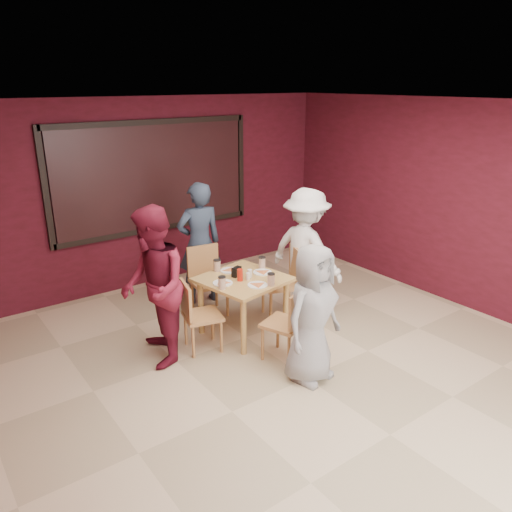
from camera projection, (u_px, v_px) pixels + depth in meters
floor at (307, 378)px, 5.32m from camera, size 7.00×7.00×0.00m
window_blinds at (155, 177)px, 7.39m from camera, size 3.00×0.02×1.50m
dining_table at (243, 285)px, 6.09m from camera, size 1.08×1.08×0.89m
chair_front at (289, 320)px, 5.53m from camera, size 0.54×0.54×0.87m
chair_back at (207, 276)px, 6.70m from camera, size 0.50×0.50×0.92m
chair_left at (196, 312)px, 5.74m from camera, size 0.50×0.50×0.86m
chair_right at (287, 279)px, 6.56m from camera, size 0.60×0.60×0.95m
diner_front at (312, 314)px, 5.10m from camera, size 0.80×0.60×1.49m
diner_back at (199, 244)px, 6.92m from camera, size 0.70×0.52×1.73m
diner_left at (153, 287)px, 5.38m from camera, size 0.91×1.03×1.79m
diner_right at (306, 251)px, 6.65m from camera, size 0.83×1.20×1.70m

